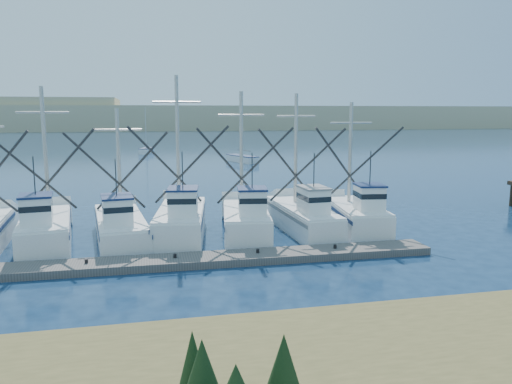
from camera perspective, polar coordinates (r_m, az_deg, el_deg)
The scene contains 6 objects.
ground at distance 21.15m, azimuth 13.71°, elevation -10.97°, with size 500.00×500.00×0.00m, color #0D233C.
floating_dock at distance 24.08m, azimuth -11.63°, elevation -7.95°, with size 27.60×1.84×0.37m, color #5E5954.
dune_ridge at distance 227.96m, azimuth -10.33°, elevation 8.36°, with size 360.00×60.00×10.00m, color tan.
trawler_fleet at distance 28.58m, azimuth -12.93°, elevation -3.61°, with size 27.61×8.65×9.66m.
sailboat_near at distance 73.10m, azimuth -1.60°, elevation 3.82°, with size 3.84×6.68×8.10m.
sailboat_far at distance 90.75m, azimuth -12.41°, elevation 4.64°, with size 2.73×5.09×8.10m.
Camera 1 is at (-8.97, -17.77, 7.15)m, focal length 35.00 mm.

